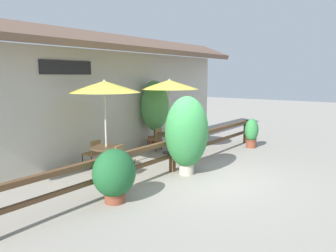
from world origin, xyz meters
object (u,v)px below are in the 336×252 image
(chair_near_streetside, at_px, (123,159))
(potted_plant_entrance_palm, at_px, (187,133))
(potted_plant_small_flowering, at_px, (114,174))
(potted_plant_corner_fern, at_px, (252,132))
(potted_plant_broad_leaf, at_px, (155,107))
(dining_table_near, at_px, (106,152))
(dining_table_middle, at_px, (169,137))
(patio_umbrella_near, at_px, (105,87))
(patio_umbrella_middle, at_px, (169,85))
(chair_middle_streetside, at_px, (186,143))
(chair_middle_wallside, at_px, (156,138))
(chair_near_wallside, at_px, (93,152))

(chair_near_streetside, xyz_separation_m, potted_plant_entrance_palm, (1.11, -1.38, 0.74))
(potted_plant_small_flowering, bearing_deg, potted_plant_entrance_palm, -2.07)
(potted_plant_corner_fern, bearing_deg, potted_plant_entrance_palm, 179.06)
(potted_plant_corner_fern, relative_size, potted_plant_broad_leaf, 0.44)
(dining_table_near, height_order, dining_table_middle, same)
(potted_plant_entrance_palm, relative_size, potted_plant_broad_leaf, 0.86)
(dining_table_near, bearing_deg, chair_near_streetside, -87.38)
(patio_umbrella_near, relative_size, potted_plant_corner_fern, 2.34)
(patio_umbrella_middle, relative_size, potted_plant_small_flowering, 2.21)
(patio_umbrella_near, height_order, patio_umbrella_middle, same)
(chair_middle_streetside, height_order, potted_plant_corner_fern, potted_plant_corner_fern)
(patio_umbrella_middle, distance_m, chair_middle_streetside, 2.10)
(patio_umbrella_near, bearing_deg, chair_middle_wallside, 10.68)
(patio_umbrella_near, distance_m, chair_near_wallside, 2.09)
(dining_table_near, relative_size, chair_middle_streetside, 1.08)
(dining_table_near, distance_m, chair_near_streetside, 0.66)
(dining_table_middle, xyz_separation_m, potted_plant_small_flowering, (-4.44, -1.82, 0.06))
(chair_near_streetside, bearing_deg, potted_plant_entrance_palm, -66.07)
(chair_middle_wallside, relative_size, potted_plant_corner_fern, 0.73)
(chair_middle_wallside, bearing_deg, patio_umbrella_middle, 78.13)
(patio_umbrella_near, xyz_separation_m, chair_middle_streetside, (2.94, -0.81, -1.99))
(potted_plant_small_flowering, bearing_deg, chair_middle_wallside, 28.98)
(dining_table_middle, bearing_deg, chair_near_streetside, -169.53)
(patio_umbrella_middle, bearing_deg, dining_table_near, 177.53)
(dining_table_middle, xyz_separation_m, potted_plant_broad_leaf, (0.48, 1.06, 0.97))
(potted_plant_corner_fern, bearing_deg, chair_near_wallside, 153.31)
(chair_near_wallside, bearing_deg, patio_umbrella_near, 82.03)
(dining_table_middle, relative_size, potted_plant_corner_fern, 0.79)
(potted_plant_entrance_palm, bearing_deg, chair_middle_streetside, 34.24)
(chair_middle_wallside, xyz_separation_m, potted_plant_broad_leaf, (0.40, 0.37, 1.09))
(patio_umbrella_near, distance_m, potted_plant_corner_fern, 6.20)
(chair_near_wallside, distance_m, potted_plant_corner_fern, 6.15)
(patio_umbrella_middle, relative_size, chair_middle_wallside, 3.19)
(patio_umbrella_middle, bearing_deg, chair_middle_wallside, 83.51)
(potted_plant_entrance_palm, distance_m, potted_plant_broad_leaf, 3.73)
(chair_middle_streetside, bearing_deg, patio_umbrella_middle, 81.57)
(chair_near_wallside, height_order, potted_plant_corner_fern, potted_plant_corner_fern)
(patio_umbrella_middle, distance_m, chair_middle_wallside, 2.10)
(dining_table_near, xyz_separation_m, chair_middle_wallside, (2.97, 0.56, -0.12))
(dining_table_near, height_order, patio_umbrella_middle, patio_umbrella_middle)
(potted_plant_small_flowering, height_order, potted_plant_corner_fern, potted_plant_small_flowering)
(potted_plant_corner_fern, xyz_separation_m, potted_plant_broad_leaf, (-2.17, 3.04, 0.95))
(patio_umbrella_near, distance_m, patio_umbrella_middle, 2.89)
(potted_plant_corner_fern, height_order, potted_plant_broad_leaf, potted_plant_broad_leaf)
(chair_middle_streetside, relative_size, potted_plant_small_flowering, 0.69)
(dining_table_near, relative_size, potted_plant_small_flowering, 0.74)
(dining_table_middle, bearing_deg, chair_near_wallside, 164.76)
(potted_plant_corner_fern, bearing_deg, chair_near_streetside, 165.18)
(patio_umbrella_near, height_order, potted_plant_entrance_palm, patio_umbrella_near)
(chair_near_streetside, relative_size, potted_plant_entrance_palm, 0.38)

